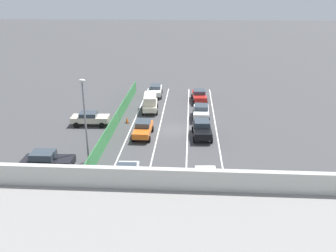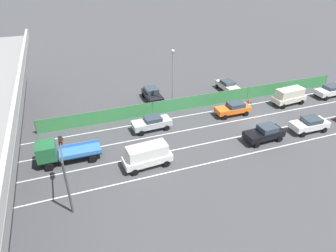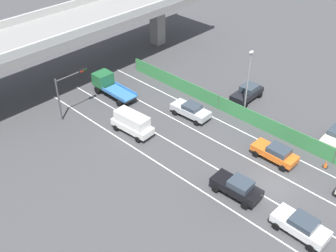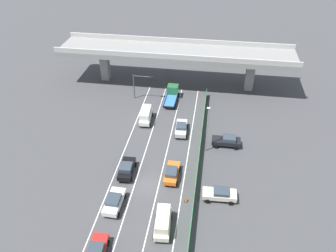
# 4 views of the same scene
# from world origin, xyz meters

# --- Properties ---
(ground_plane) EXTENTS (300.00, 300.00, 0.00)m
(ground_plane) POSITION_xyz_m (0.00, 0.00, 0.00)
(ground_plane) COLOR #424244
(lane_line_left_edge) EXTENTS (0.14, 44.96, 0.01)m
(lane_line_left_edge) POSITION_xyz_m (-4.83, 4.48, 0.00)
(lane_line_left_edge) COLOR silver
(lane_line_left_edge) RESTS_ON ground
(lane_line_mid_left) EXTENTS (0.14, 44.96, 0.01)m
(lane_line_mid_left) POSITION_xyz_m (-1.61, 4.48, 0.00)
(lane_line_mid_left) COLOR silver
(lane_line_mid_left) RESTS_ON ground
(lane_line_mid_right) EXTENTS (0.14, 44.96, 0.01)m
(lane_line_mid_right) POSITION_xyz_m (1.61, 4.48, 0.00)
(lane_line_mid_right) COLOR silver
(lane_line_mid_right) RESTS_ON ground
(lane_line_right_edge) EXTENTS (0.14, 44.96, 0.01)m
(lane_line_right_edge) POSITION_xyz_m (4.83, 4.48, 0.00)
(lane_line_right_edge) COLOR silver
(lane_line_right_edge) RESTS_ON ground
(green_fence) EXTENTS (0.10, 41.06, 1.72)m
(green_fence) POSITION_xyz_m (6.55, 4.48, 0.86)
(green_fence) COLOR #3D8E4C
(green_fence) RESTS_ON ground
(car_sedan_silver) EXTENTS (2.14, 4.53, 1.61)m
(car_sedan_silver) POSITION_xyz_m (3.16, 12.47, 0.89)
(car_sedan_silver) COLOR #B7BABC
(car_sedan_silver) RESTS_ON ground
(car_van_cream) EXTENTS (2.23, 4.64, 2.18)m
(car_van_cream) POSITION_xyz_m (3.30, -6.63, 1.23)
(car_van_cream) COLOR beige
(car_van_cream) RESTS_ON ground
(car_taxi_orange) EXTENTS (1.97, 4.37, 1.62)m
(car_taxi_orange) POSITION_xyz_m (3.14, 1.87, 0.90)
(car_taxi_orange) COLOR orange
(car_taxi_orange) RESTS_ON ground
(car_sedan_black) EXTENTS (2.19, 4.44, 1.73)m
(car_sedan_black) POSITION_xyz_m (-3.15, 1.71, 0.94)
(car_sedan_black) COLOR black
(car_sedan_black) RESTS_ON ground
(car_sedan_white) EXTENTS (2.14, 4.35, 1.64)m
(car_sedan_white) POSITION_xyz_m (-3.19, -4.28, 0.91)
(car_sedan_white) COLOR white
(car_sedan_white) RESTS_ON ground
(car_van_white) EXTENTS (2.21, 4.75, 2.27)m
(car_van_white) POSITION_xyz_m (-3.19, 14.86, 1.27)
(car_van_white) COLOR silver
(car_van_white) RESTS_ON ground
(car_hatchback_white) EXTENTS (2.13, 4.62, 1.61)m
(car_hatchback_white) POSITION_xyz_m (3.31, -13.72, 0.91)
(car_hatchback_white) COLOR silver
(car_hatchback_white) RESTS_ON ground
(flatbed_truck_blue) EXTENTS (2.34, 5.94, 2.37)m
(flatbed_truck_blue) POSITION_xyz_m (0.20, 22.80, 1.23)
(flatbed_truck_blue) COLOR black
(flatbed_truck_blue) RESTS_ON ground
(parked_sedan_cream) EXTENTS (4.35, 2.15, 1.57)m
(parked_sedan_cream) POSITION_xyz_m (9.68, -1.03, 0.88)
(parked_sedan_cream) COLOR beige
(parked_sedan_cream) RESTS_ON ground
(parked_sedan_dark) EXTENTS (4.39, 2.11, 1.71)m
(parked_sedan_dark) POSITION_xyz_m (10.48, 10.17, 0.94)
(parked_sedan_dark) COLOR black
(parked_sedan_dark) RESTS_ON ground
(traffic_light) EXTENTS (4.00, 0.40, 4.98)m
(traffic_light) POSITION_xyz_m (-5.42, 22.16, 3.60)
(traffic_light) COLOR #47474C
(traffic_light) RESTS_ON ground
(street_lamp) EXTENTS (0.60, 0.36, 7.76)m
(street_lamp) POSITION_xyz_m (7.34, 8.40, 4.66)
(street_lamp) COLOR gray
(street_lamp) RESTS_ON ground
(traffic_cone) EXTENTS (0.47, 0.47, 0.74)m
(traffic_cone) POSITION_xyz_m (5.56, -2.08, 0.35)
(traffic_cone) COLOR orange
(traffic_cone) RESTS_ON ground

